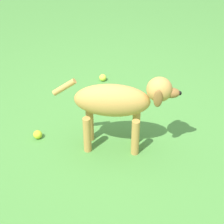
# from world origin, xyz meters

# --- Properties ---
(ground) EXTENTS (14.00, 14.00, 0.00)m
(ground) POSITION_xyz_m (0.00, 0.00, 0.00)
(ground) COLOR #478438
(dog) EXTENTS (0.82, 0.38, 0.58)m
(dog) POSITION_xyz_m (-0.02, -0.18, 0.38)
(dog) COLOR #C69347
(dog) RESTS_ON ground
(tennis_ball_0) EXTENTS (0.07, 0.07, 0.07)m
(tennis_ball_0) POSITION_xyz_m (-0.59, 0.06, 0.03)
(tennis_ball_0) COLOR #C0D72A
(tennis_ball_0) RESTS_ON ground
(tennis_ball_1) EXTENTS (0.07, 0.07, 0.07)m
(tennis_ball_1) POSITION_xyz_m (0.08, 0.80, 0.03)
(tennis_ball_1) COLOR #D4E53F
(tennis_ball_1) RESTS_ON ground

